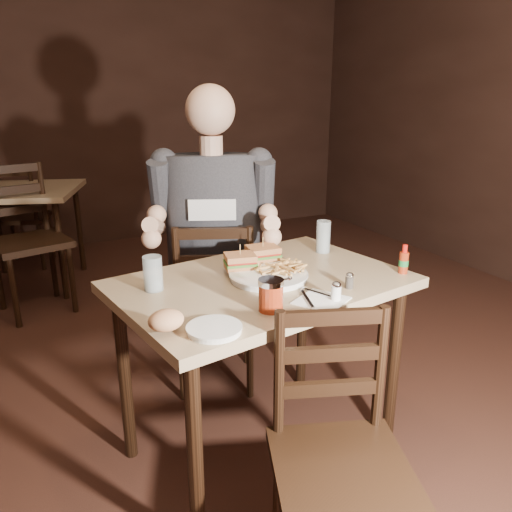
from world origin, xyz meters
name	(u,v)px	position (x,y,z in m)	size (l,w,h in m)	color
room_shell	(177,108)	(0.00, 0.00, 1.40)	(7.00, 7.00, 7.00)	black
main_table	(262,302)	(0.30, -0.01, 0.68)	(1.18, 0.88, 0.77)	tan
bg_table	(22,200)	(-0.44, 2.50, 0.68)	(1.02, 1.02, 0.77)	tan
chair_far	(216,303)	(0.34, 0.57, 0.44)	(0.41, 0.45, 0.88)	black
chair_near	(342,469)	(0.23, -0.66, 0.42)	(0.39, 0.43, 0.84)	black
bg_chair_far	(23,217)	(-0.44, 3.05, 0.43)	(0.40, 0.44, 0.87)	black
bg_chair_near	(30,242)	(-0.44, 1.95, 0.50)	(0.46, 0.50, 1.00)	black
diner	(212,201)	(0.32, 0.52, 0.97)	(0.59, 0.47, 1.03)	#35343A
dinner_plate	(269,277)	(0.33, -0.02, 0.78)	(0.29, 0.29, 0.02)	white
sandwich_left	(240,257)	(0.26, 0.09, 0.84)	(0.12, 0.10, 0.10)	tan
sandwich_right	(263,248)	(0.39, 0.15, 0.84)	(0.12, 0.10, 0.10)	tan
fries_pile	(283,267)	(0.40, -0.01, 0.80)	(0.26, 0.18, 0.04)	#EAAF5F
ketchup_dollop	(281,272)	(0.37, -0.03, 0.79)	(0.04, 0.04, 0.01)	maroon
glass_left	(153,273)	(-0.10, 0.07, 0.83)	(0.07, 0.07, 0.13)	silver
glass_right	(323,237)	(0.70, 0.18, 0.84)	(0.06, 0.06, 0.14)	silver
hot_sauce	(404,259)	(0.83, -0.20, 0.83)	(0.04, 0.04, 0.12)	maroon
salt_shaker	(336,292)	(0.43, -0.30, 0.80)	(0.03, 0.03, 0.06)	white
pepper_shaker	(349,281)	(0.54, -0.23, 0.80)	(0.03, 0.03, 0.05)	#38332D
syrup_dispenser	(271,295)	(0.20, -0.28, 0.82)	(0.08, 0.08, 0.11)	maroon
napkin	(321,300)	(0.39, -0.29, 0.77)	(0.16, 0.15, 0.00)	white
knife	(309,290)	(0.39, -0.20, 0.78)	(0.01, 0.21, 0.00)	silver
fork	(307,298)	(0.35, -0.26, 0.78)	(0.01, 0.15, 0.00)	silver
side_plate	(214,330)	(-0.03, -0.34, 0.78)	(0.16, 0.16, 0.01)	white
bread_roll	(166,320)	(-0.16, -0.29, 0.81)	(0.11, 0.09, 0.06)	tan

